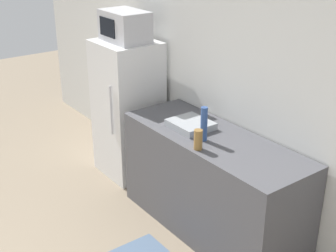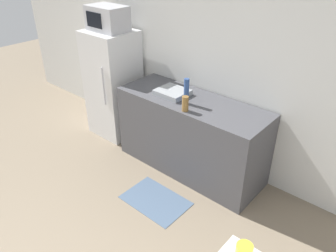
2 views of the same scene
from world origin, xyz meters
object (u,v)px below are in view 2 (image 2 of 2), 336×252
at_px(refrigerator, 113,84).
at_px(bottle_short, 185,104).
at_px(bottle_tall, 186,91).
at_px(microwave, 107,18).

relative_size(refrigerator, bottle_short, 8.96).
bearing_deg(bottle_tall, refrigerator, 175.21).
distance_m(refrigerator, bottle_short, 1.49).
distance_m(refrigerator, bottle_tall, 1.39).
relative_size(bottle_tall, bottle_short, 1.77).
relative_size(refrigerator, bottle_tall, 5.07).
distance_m(microwave, bottle_tall, 1.46).
bearing_deg(bottle_short, refrigerator, 170.07).
height_order(refrigerator, microwave, microwave).
xyz_separation_m(refrigerator, bottle_short, (1.44, -0.25, 0.26)).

